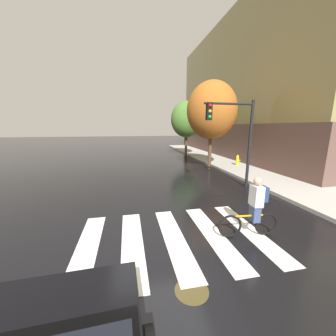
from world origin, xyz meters
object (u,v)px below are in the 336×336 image
(traffic_light_near, at_px, (235,129))
(street_tree_near, at_px, (212,110))
(manhole_cover, at_px, (192,291))
(street_tree_mid, at_px, (186,119))
(cyclist, at_px, (254,208))
(fire_hydrant, at_px, (237,160))

(traffic_light_near, xyz_separation_m, street_tree_near, (0.79, 4.52, 1.21))
(manhole_cover, height_order, street_tree_near, street_tree_near)
(street_tree_mid, bearing_deg, street_tree_near, -90.98)
(manhole_cover, height_order, cyclist, cyclist)
(manhole_cover, relative_size, traffic_light_near, 0.15)
(manhole_cover, relative_size, fire_hydrant, 0.82)
(fire_hydrant, bearing_deg, street_tree_near, -177.94)
(fire_hydrant, height_order, street_tree_mid, street_tree_mid)
(cyclist, bearing_deg, street_tree_mid, 80.21)
(traffic_light_near, bearing_deg, fire_hydrant, 56.29)
(manhole_cover, xyz_separation_m, street_tree_mid, (4.78, 16.24, 3.69))
(traffic_light_near, bearing_deg, cyclist, -112.12)
(fire_hydrant, height_order, street_tree_near, street_tree_near)
(traffic_light_near, bearing_deg, manhole_cover, -125.16)
(cyclist, relative_size, street_tree_mid, 0.31)
(cyclist, height_order, street_tree_near, street_tree_near)
(traffic_light_near, relative_size, fire_hydrant, 5.38)
(manhole_cover, height_order, fire_hydrant, fire_hydrant)
(street_tree_near, bearing_deg, manhole_cover, -114.98)
(manhole_cover, distance_m, street_tree_near, 11.80)
(manhole_cover, relative_size, street_tree_near, 0.11)
(cyclist, distance_m, traffic_light_near, 4.85)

